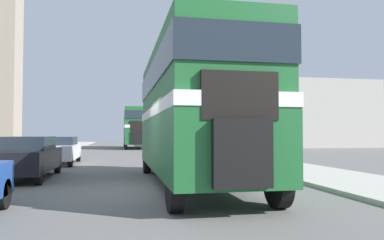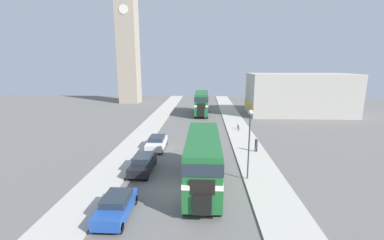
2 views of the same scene
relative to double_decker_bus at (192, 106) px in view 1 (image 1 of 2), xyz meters
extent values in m
plane|color=slate|center=(-1.59, -0.94, -2.47)|extent=(120.00, 120.00, 0.00)
cube|color=#B7B2A8|center=(5.16, -0.94, -2.41)|extent=(3.50, 120.00, 0.12)
cube|color=#1E602D|center=(0.00, 0.02, -1.16)|extent=(2.52, 9.56, 1.60)
cube|color=white|center=(0.00, 0.02, -0.22)|extent=(2.55, 9.60, 0.29)
cube|color=#1E602D|center=(0.00, 0.02, 0.80)|extent=(2.47, 9.36, 1.75)
cube|color=#232D38|center=(0.00, 0.02, 0.89)|extent=(2.55, 9.46, 0.79)
cube|color=black|center=(0.00, -4.86, -1.24)|extent=(1.14, 0.20, 1.28)
cube|color=black|center=(0.00, -4.72, -0.16)|extent=(1.51, 0.12, 0.93)
cylinder|color=black|center=(-1.12, -3.90, -1.94)|extent=(0.28, 1.07, 1.07)
cylinder|color=black|center=(1.12, -3.90, -1.94)|extent=(0.28, 1.07, 1.07)
cylinder|color=black|center=(-1.12, 3.84, -1.94)|extent=(0.28, 1.07, 1.07)
cylinder|color=black|center=(1.12, 3.84, -1.94)|extent=(0.28, 1.07, 1.07)
cube|color=#1E602D|center=(-0.49, 30.20, -1.13)|extent=(2.45, 9.38, 1.67)
cube|color=white|center=(-0.49, 30.20, -0.14)|extent=(2.48, 9.42, 0.30)
cube|color=#1E602D|center=(-0.49, 30.20, 0.93)|extent=(2.41, 9.19, 1.83)
cube|color=#232D38|center=(-0.49, 30.20, 1.02)|extent=(2.48, 9.28, 0.82)
cube|color=black|center=(-0.49, 25.41, -1.21)|extent=(1.10, 0.20, 1.34)
cube|color=black|center=(-0.49, 25.54, -0.08)|extent=(1.47, 0.12, 0.97)
cylinder|color=black|center=(-1.58, 26.36, -1.94)|extent=(0.28, 1.07, 1.07)
cylinder|color=black|center=(0.59, 26.36, -1.94)|extent=(0.28, 1.07, 1.07)
cylinder|color=black|center=(-1.58, 33.93, -1.94)|extent=(0.28, 1.07, 1.07)
cylinder|color=black|center=(0.59, 33.93, -1.94)|extent=(0.28, 1.07, 1.07)
cylinder|color=black|center=(-4.65, -2.87, -2.15)|extent=(0.20, 0.64, 0.64)
cube|color=black|center=(-5.44, 2.70, -1.81)|extent=(1.71, 4.50, 0.75)
cube|color=#232D38|center=(-5.44, 2.88, -1.21)|extent=(1.51, 2.34, 0.46)
cylinder|color=black|center=(-4.68, 0.89, -2.15)|extent=(0.20, 0.64, 0.64)
cylinder|color=black|center=(-6.19, 4.50, -2.15)|extent=(0.20, 0.64, 0.64)
cylinder|color=black|center=(-4.68, 4.50, -2.15)|extent=(0.20, 0.64, 0.64)
cube|color=white|center=(-5.35, 9.09, -1.83)|extent=(1.84, 4.47, 0.72)
cube|color=#232D38|center=(-5.35, 9.27, -1.25)|extent=(1.62, 2.32, 0.43)
cylinder|color=black|center=(-6.17, 7.30, -2.15)|extent=(0.20, 0.64, 0.64)
cylinder|color=black|center=(-4.53, 7.30, -2.15)|extent=(0.20, 0.64, 0.64)
cylinder|color=black|center=(-6.17, 10.88, -2.15)|extent=(0.20, 0.64, 0.64)
cylinder|color=black|center=(-4.53, 10.88, -2.15)|extent=(0.20, 0.64, 0.64)
cylinder|color=#282833|center=(5.70, 8.36, -1.97)|extent=(0.14, 0.14, 0.76)
cylinder|color=#282833|center=(5.88, 8.36, -1.97)|extent=(0.14, 0.14, 0.76)
cylinder|color=navy|center=(5.79, 8.36, -1.29)|extent=(0.32, 0.32, 0.60)
sphere|color=tan|center=(5.79, 8.36, -0.89)|extent=(0.21, 0.21, 0.21)
torus|color=black|center=(5.08, 17.54, -2.00)|extent=(0.05, 0.71, 0.71)
torus|color=black|center=(5.08, 18.59, -2.00)|extent=(0.05, 0.71, 0.71)
cylinder|color=black|center=(5.08, 18.07, -1.85)|extent=(0.04, 1.06, 0.34)
cylinder|color=black|center=(5.08, 18.44, -1.78)|extent=(0.04, 0.04, 0.43)
cylinder|color=#38383D|center=(3.74, 1.39, 0.40)|extent=(0.12, 0.12, 5.50)
sphere|color=#EFEACC|center=(3.74, 1.39, 3.33)|extent=(0.36, 0.36, 0.36)
cube|color=tan|center=(-18.82, 45.65, 10.91)|extent=(4.64, 4.64, 26.77)
cube|color=#B2ADA3|center=(18.19, 31.19, 1.44)|extent=(18.92, 9.59, 7.83)
cube|color=gold|center=(8.67, 31.19, -0.75)|extent=(0.12, 9.11, 0.94)
camera|label=1|loc=(-2.23, -11.46, -0.88)|focal=35.00mm
camera|label=2|loc=(0.07, -18.84, 7.01)|focal=24.00mm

